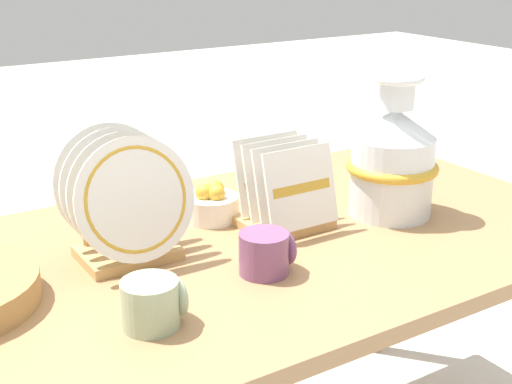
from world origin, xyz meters
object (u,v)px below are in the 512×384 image
dish_rack_square_plates (284,198)px  fruit_bowl (211,205)px  dish_rack_round_plates (127,206)px  ceramic_vase (393,158)px  mug_sage_glaze (153,303)px  mug_plum_glaze (266,253)px

dish_rack_square_plates → fruit_bowl: 0.18m
dish_rack_round_plates → fruit_bowl: bearing=22.3°
fruit_bowl → dish_rack_square_plates: bearing=-47.6°
ceramic_vase → dish_rack_round_plates: (-0.63, 0.09, -0.02)m
dish_rack_square_plates → mug_sage_glaze: size_ratio=1.84×
dish_rack_round_plates → mug_plum_glaze: 0.29m
ceramic_vase → fruit_bowl: 0.44m
fruit_bowl → mug_plum_glaze: bearing=-98.7°
dish_rack_round_plates → dish_rack_square_plates: 0.37m
dish_rack_round_plates → dish_rack_square_plates: (0.37, -0.03, -0.05)m
ceramic_vase → dish_rack_round_plates: size_ratio=1.25×
mug_sage_glaze → fruit_bowl: size_ratio=0.85×
dish_rack_round_plates → mug_sage_glaze: bearing=-104.5°
dish_rack_round_plates → dish_rack_square_plates: bearing=-4.1°
mug_sage_glaze → mug_plum_glaze: (0.27, 0.07, 0.00)m
mug_sage_glaze → mug_plum_glaze: 0.28m
mug_sage_glaze → ceramic_vase: bearing=14.3°
dish_rack_round_plates → fruit_bowl: (0.25, 0.10, -0.08)m
dish_rack_round_plates → dish_rack_square_plates: size_ratio=1.35×
ceramic_vase → mug_sage_glaze: size_ratio=3.11×
mug_sage_glaze → dish_rack_round_plates: bearing=75.5°
ceramic_vase → dish_rack_square_plates: bearing=165.8°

